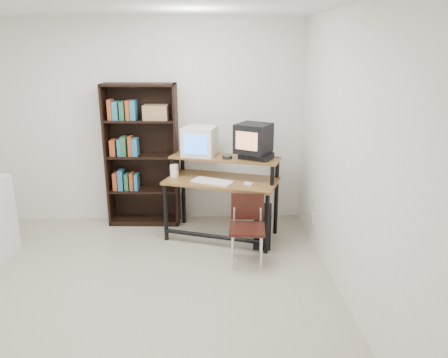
{
  "coord_description": "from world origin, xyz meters",
  "views": [
    {
      "loc": [
        0.75,
        -3.62,
        2.25
      ],
      "look_at": [
        0.93,
        1.1,
        0.81
      ],
      "focal_mm": 35.0,
      "sensor_mm": 36.0,
      "label": 1
    }
  ],
  "objects_px": {
    "bookshelf": "(142,154)",
    "school_chair": "(247,222)",
    "computer_desk": "(222,182)",
    "pc_tower": "(263,226)",
    "crt_monitor": "(200,141)",
    "crt_tv": "(253,138)"
  },
  "relations": [
    {
      "from": "school_chair",
      "to": "pc_tower",
      "type": "bearing_deg",
      "value": 68.98
    },
    {
      "from": "computer_desk",
      "to": "bookshelf",
      "type": "distance_m",
      "value": 1.15
    },
    {
      "from": "computer_desk",
      "to": "bookshelf",
      "type": "relative_size",
      "value": 0.79
    },
    {
      "from": "pc_tower",
      "to": "bookshelf",
      "type": "relative_size",
      "value": 0.25
    },
    {
      "from": "crt_monitor",
      "to": "pc_tower",
      "type": "relative_size",
      "value": 1.02
    },
    {
      "from": "crt_tv",
      "to": "school_chair",
      "type": "height_order",
      "value": "crt_tv"
    },
    {
      "from": "crt_tv",
      "to": "school_chair",
      "type": "distance_m",
      "value": 1.04
    },
    {
      "from": "crt_monitor",
      "to": "crt_tv",
      "type": "bearing_deg",
      "value": -1.78
    },
    {
      "from": "crt_monitor",
      "to": "computer_desk",
      "type": "bearing_deg",
      "value": -24.0
    },
    {
      "from": "computer_desk",
      "to": "crt_monitor",
      "type": "relative_size",
      "value": 3.14
    },
    {
      "from": "computer_desk",
      "to": "pc_tower",
      "type": "height_order",
      "value": "computer_desk"
    },
    {
      "from": "pc_tower",
      "to": "school_chair",
      "type": "xyz_separation_m",
      "value": [
        -0.23,
        -0.46,
        0.24
      ]
    },
    {
      "from": "crt_monitor",
      "to": "bookshelf",
      "type": "xyz_separation_m",
      "value": [
        -0.74,
        0.29,
        -0.22
      ]
    },
    {
      "from": "crt_monitor",
      "to": "pc_tower",
      "type": "xyz_separation_m",
      "value": [
        0.74,
        -0.42,
        -0.94
      ]
    },
    {
      "from": "computer_desk",
      "to": "pc_tower",
      "type": "xyz_separation_m",
      "value": [
        0.47,
        -0.21,
        -0.49
      ]
    },
    {
      "from": "crt_monitor",
      "to": "crt_tv",
      "type": "distance_m",
      "value": 0.66
    },
    {
      "from": "crt_tv",
      "to": "bookshelf",
      "type": "height_order",
      "value": "bookshelf"
    },
    {
      "from": "bookshelf",
      "to": "school_chair",
      "type": "bearing_deg",
      "value": -40.17
    },
    {
      "from": "pc_tower",
      "to": "school_chair",
      "type": "bearing_deg",
      "value": -108.01
    },
    {
      "from": "crt_monitor",
      "to": "bookshelf",
      "type": "height_order",
      "value": "bookshelf"
    },
    {
      "from": "crt_tv",
      "to": "pc_tower",
      "type": "xyz_separation_m",
      "value": [
        0.11,
        -0.24,
        -1.01
      ]
    },
    {
      "from": "school_chair",
      "to": "bookshelf",
      "type": "relative_size",
      "value": 0.41
    }
  ]
}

